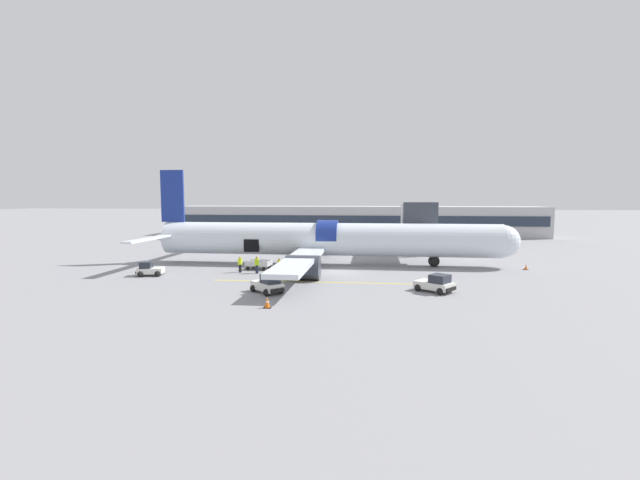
% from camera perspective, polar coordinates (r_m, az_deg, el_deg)
% --- Properties ---
extents(ground_plane, '(500.00, 500.00, 0.00)m').
position_cam_1_polar(ground_plane, '(43.49, 2.21, -4.26)').
color(ground_plane, gray).
extents(apron_marking_line, '(19.70, 0.61, 0.01)m').
position_cam_1_polar(apron_marking_line, '(38.13, 0.27, -5.64)').
color(apron_marking_line, yellow).
rests_on(apron_marking_line, ground_plane).
extents(terminal_strip, '(72.88, 9.64, 5.82)m').
position_cam_1_polar(terminal_strip, '(87.21, 4.67, 2.59)').
color(terminal_strip, '#B2B2B7').
rests_on(terminal_strip, ground_plane).
extents(jet_bridge_stub, '(3.80, 12.02, 6.99)m').
position_cam_1_polar(jet_bridge_stub, '(54.37, 12.71, 3.09)').
color(jet_bridge_stub, '#4C4C51').
rests_on(jet_bridge_stub, ground_plane).
extents(airplane, '(41.37, 36.29, 10.68)m').
position_cam_1_polar(airplane, '(47.79, 0.41, -0.01)').
color(airplane, silver).
rests_on(airplane, ground_plane).
extents(baggage_tug_lead, '(2.67, 2.27, 1.38)m').
position_cam_1_polar(baggage_tug_lead, '(44.38, -21.76, -3.68)').
color(baggage_tug_lead, silver).
rests_on(baggage_tug_lead, ground_plane).
extents(baggage_tug_mid, '(3.32, 3.06, 1.43)m').
position_cam_1_polar(baggage_tug_mid, '(35.40, 15.16, -5.68)').
color(baggage_tug_mid, silver).
rests_on(baggage_tug_mid, ground_plane).
extents(baggage_tug_rear, '(3.03, 2.95, 1.55)m').
position_cam_1_polar(baggage_tug_rear, '(34.00, -6.97, -5.94)').
color(baggage_tug_rear, silver).
rests_on(baggage_tug_rear, ground_plane).
extents(baggage_cart_loading, '(3.50, 2.28, 0.94)m').
position_cam_1_polar(baggage_cart_loading, '(45.35, -8.06, -3.32)').
color(baggage_cart_loading, silver).
rests_on(baggage_cart_loading, ground_plane).
extents(ground_crew_loader_a, '(0.51, 0.56, 1.67)m').
position_cam_1_polar(ground_crew_loader_a, '(43.73, -10.61, -3.13)').
color(ground_crew_loader_a, black).
rests_on(ground_crew_loader_a, ground_plane).
extents(ground_crew_loader_b, '(0.49, 0.57, 1.64)m').
position_cam_1_polar(ground_crew_loader_b, '(41.84, -5.47, -3.47)').
color(ground_crew_loader_b, black).
rests_on(ground_crew_loader_b, ground_plane).
extents(ground_crew_driver, '(0.56, 0.54, 1.72)m').
position_cam_1_polar(ground_crew_driver, '(42.90, -8.41, -3.23)').
color(ground_crew_driver, '#1E2338').
rests_on(ground_crew_driver, ground_plane).
extents(ground_crew_supervisor, '(0.53, 0.58, 1.72)m').
position_cam_1_polar(ground_crew_supervisor, '(43.14, -3.07, -3.12)').
color(ground_crew_supervisor, '#2D2D33').
rests_on(ground_crew_supervisor, ground_plane).
extents(safety_cone_nose, '(0.47, 0.47, 0.60)m').
position_cam_1_polar(safety_cone_nose, '(49.62, 25.76, -3.27)').
color(safety_cone_nose, black).
rests_on(safety_cone_nose, ground_plane).
extents(safety_cone_engine_left, '(0.54, 0.54, 0.76)m').
position_cam_1_polar(safety_cone_engine_left, '(29.58, -7.05, -8.29)').
color(safety_cone_engine_left, black).
rests_on(safety_cone_engine_left, ground_plane).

